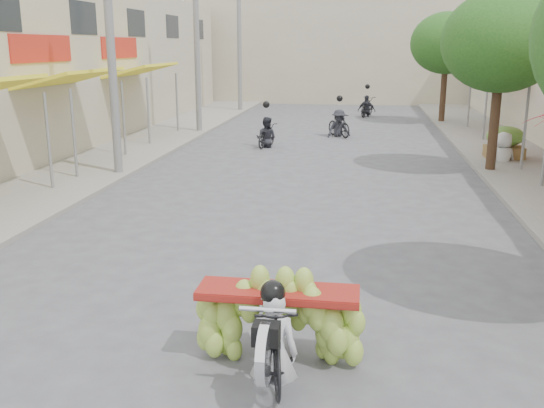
# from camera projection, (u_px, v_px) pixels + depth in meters

# --- Properties ---
(sidewalk_left) EXTENTS (4.00, 60.00, 0.12)m
(sidewalk_left) POSITION_uv_depth(u_px,v_px,m) (109.00, 155.00, 20.77)
(sidewalk_left) COLOR gray
(sidewalk_left) RESTS_ON ground
(sidewalk_right) EXTENTS (4.00, 60.00, 0.12)m
(sidewalk_right) POSITION_uv_depth(u_px,v_px,m) (537.00, 166.00, 18.78)
(sidewalk_right) COLOR gray
(sidewalk_right) RESTS_ON ground
(far_building) EXTENTS (20.00, 6.00, 7.00)m
(far_building) POSITION_uv_depth(u_px,v_px,m) (341.00, 48.00, 40.91)
(far_building) COLOR #B5AA8F
(far_building) RESTS_ON ground
(utility_pole_mid) EXTENTS (0.60, 0.24, 8.00)m
(utility_pole_mid) POSITION_uv_depth(u_px,v_px,m) (110.00, 33.00, 16.67)
(utility_pole_mid) COLOR slate
(utility_pole_mid) RESTS_ON ground
(utility_pole_far) EXTENTS (0.60, 0.24, 8.00)m
(utility_pole_far) POSITION_uv_depth(u_px,v_px,m) (197.00, 37.00, 25.28)
(utility_pole_far) COLOR slate
(utility_pole_far) RESTS_ON ground
(utility_pole_back) EXTENTS (0.60, 0.24, 8.00)m
(utility_pole_back) POSITION_uv_depth(u_px,v_px,m) (239.00, 39.00, 33.89)
(utility_pole_back) COLOR slate
(utility_pole_back) RESTS_ON ground
(street_tree_mid) EXTENTS (3.40, 3.40, 5.25)m
(street_tree_mid) POSITION_uv_depth(u_px,v_px,m) (502.00, 42.00, 17.11)
(street_tree_mid) COLOR #3A2719
(street_tree_mid) RESTS_ON ground
(street_tree_far) EXTENTS (3.40, 3.40, 5.25)m
(street_tree_far) POSITION_uv_depth(u_px,v_px,m) (447.00, 43.00, 28.59)
(street_tree_far) COLOR #3A2719
(street_tree_far) RESTS_ON ground
(produce_crate_far) EXTENTS (1.20, 0.88, 1.16)m
(produce_crate_far) POSITION_uv_depth(u_px,v_px,m) (505.00, 140.00, 19.69)
(produce_crate_far) COLOR brown
(produce_crate_far) RESTS_ON ground
(banana_motorbike) EXTENTS (2.20, 1.85, 1.99)m
(banana_motorbike) POSITION_uv_depth(u_px,v_px,m) (275.00, 317.00, 6.94)
(banana_motorbike) COLOR black
(banana_motorbike) RESTS_ON ground
(pedestrian) EXTENTS (1.03, 0.79, 1.84)m
(pedestrian) POSITION_uv_depth(u_px,v_px,m) (505.00, 132.00, 19.09)
(pedestrian) COLOR silver
(pedestrian) RESTS_ON ground
(bg_motorbike_a) EXTENTS (0.87, 1.58, 1.95)m
(bg_motorbike_a) POSITION_uv_depth(u_px,v_px,m) (266.00, 127.00, 22.49)
(bg_motorbike_a) COLOR black
(bg_motorbike_a) RESTS_ON ground
(bg_motorbike_b) EXTENTS (1.33, 1.66, 1.95)m
(bg_motorbike_b) POSITION_uv_depth(u_px,v_px,m) (339.00, 116.00, 25.03)
(bg_motorbike_b) COLOR black
(bg_motorbike_b) RESTS_ON ground
(bg_motorbike_c) EXTENTS (1.14, 1.91, 1.95)m
(bg_motorbike_c) POSITION_uv_depth(u_px,v_px,m) (367.00, 102.00, 32.27)
(bg_motorbike_c) COLOR black
(bg_motorbike_c) RESTS_ON ground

